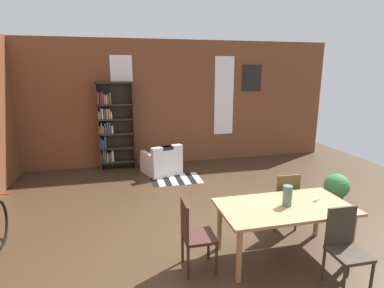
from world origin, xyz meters
TOP-DOWN VIEW (x-y plane):
  - ground_plane at (0.00, 0.00)m, footprint 10.74×10.74m
  - back_wall_brick at (0.00, 4.19)m, footprint 8.91×0.12m
  - window_pane_0 at (-1.38, 4.12)m, footprint 0.55×0.02m
  - window_pane_1 at (1.38, 4.12)m, footprint 0.55×0.02m
  - dining_table at (0.59, -0.68)m, footprint 1.78×0.93m
  - vase_on_table at (0.62, -0.68)m, footprint 0.12×0.12m
  - tealight_candle_0 at (1.07, -0.66)m, footprint 0.04×0.04m
  - tealight_candle_1 at (1.12, -0.62)m, footprint 0.04×0.04m
  - dining_chair_near_right at (0.99, -1.38)m, footprint 0.41×0.41m
  - dining_chair_far_right at (0.99, 0.01)m, footprint 0.42×0.42m
  - dining_chair_head_left at (-0.67, -0.68)m, footprint 0.40×0.40m
  - bookshelf_tall at (-1.66, 3.94)m, footprint 0.92×0.31m
  - armchair_white at (-0.52, 3.24)m, footprint 1.02×1.02m
  - potted_plant_by_shelf at (2.50, 0.66)m, footprint 0.47×0.47m
  - striped_rug at (-0.27, 2.71)m, footprint 1.17×0.80m
  - framed_picture at (2.20, 4.12)m, footprint 0.56×0.03m

SIDE VIEW (x-z plane):
  - ground_plane at x=0.00m, z-range 0.00..0.00m
  - striped_rug at x=-0.27m, z-range 0.00..0.01m
  - armchair_white at x=-0.52m, z-range -0.10..0.65m
  - potted_plant_by_shelf at x=2.50m, z-range 0.03..0.61m
  - dining_chair_near_right at x=0.99m, z-range 0.04..0.99m
  - dining_chair_far_right at x=0.99m, z-range 0.04..0.99m
  - dining_chair_head_left at x=-0.67m, z-range 0.04..0.99m
  - dining_table at x=0.59m, z-range 0.29..1.04m
  - tealight_candle_0 at x=1.07m, z-range 0.75..0.78m
  - tealight_candle_1 at x=1.12m, z-range 0.75..0.79m
  - vase_on_table at x=0.62m, z-range 0.75..1.03m
  - bookshelf_tall at x=-1.66m, z-range 0.02..2.27m
  - back_wall_brick at x=0.00m, z-range 0.00..3.31m
  - window_pane_0 at x=-1.38m, z-range 0.74..2.90m
  - window_pane_1 at x=1.38m, z-range 0.74..2.90m
  - framed_picture at x=2.20m, z-range 1.95..2.67m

